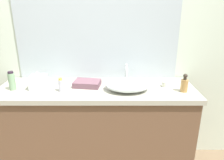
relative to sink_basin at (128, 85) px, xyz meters
The scene contains 11 objects.
bathroom_wall_rear 0.60m from the sink_basin, 131.51° to the left, with size 6.00×0.06×2.60m, color silver.
vanity_counter 0.58m from the sink_basin, 169.07° to the left, with size 1.80×0.56×0.92m.
wall_mirror_panel 0.68m from the sink_basin, 129.73° to the left, with size 1.59×0.01×1.13m, color #B2BCC6.
sink_basin is the anchor object (origin of this frame).
faucet 0.18m from the sink_basin, 90.00° to the left, with size 0.03×0.15×0.19m.
soap_dispenser 0.49m from the sink_basin, ahead, with size 0.06×0.06×0.16m.
lotion_bottle 0.58m from the sink_basin, behind, with size 0.04×0.04×0.12m.
perfume_bottle 1.02m from the sink_basin, behind, with size 0.06×0.06×0.17m.
tissue_box 0.80m from the sink_basin, behind, with size 0.15×0.15×0.16m.
candle_jar 0.36m from the sink_basin, 12.71° to the left, with size 0.06×0.06×0.05m, color silver.
folded_hand_towel 0.38m from the sink_basin, 165.82° to the left, with size 0.24×0.17×0.05m, color #714C5A.
Camera 1 is at (0.20, -1.39, 1.63)m, focal length 33.91 mm.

